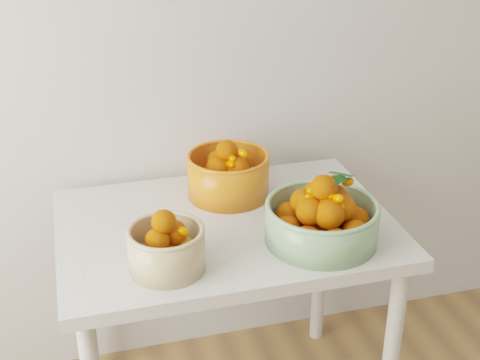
{
  "coord_description": "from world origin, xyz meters",
  "views": [
    {
      "loc": [
        -0.57,
        -0.09,
        1.75
      ],
      "look_at": [
        -0.12,
        1.54,
        0.92
      ],
      "focal_mm": 50.0,
      "sensor_mm": 36.0,
      "label": 1
    }
  ],
  "objects_px": {
    "table": "(226,250)",
    "bowl_orange": "(228,174)",
    "bowl_cream": "(166,247)",
    "bowl_green": "(322,218)"
  },
  "relations": [
    {
      "from": "table",
      "to": "bowl_cream",
      "type": "xyz_separation_m",
      "value": [
        -0.21,
        -0.2,
        0.16
      ]
    },
    {
      "from": "table",
      "to": "bowl_green",
      "type": "xyz_separation_m",
      "value": [
        0.24,
        -0.17,
        0.17
      ]
    },
    {
      "from": "bowl_green",
      "to": "table",
      "type": "bearing_deg",
      "value": 144.44
    },
    {
      "from": "bowl_orange",
      "to": "table",
      "type": "bearing_deg",
      "value": -107.07
    },
    {
      "from": "table",
      "to": "bowl_orange",
      "type": "distance_m",
      "value": 0.25
    },
    {
      "from": "bowl_green",
      "to": "bowl_orange",
      "type": "distance_m",
      "value": 0.39
    },
    {
      "from": "bowl_green",
      "to": "bowl_orange",
      "type": "relative_size",
      "value": 1.38
    },
    {
      "from": "table",
      "to": "bowl_cream",
      "type": "distance_m",
      "value": 0.33
    },
    {
      "from": "table",
      "to": "bowl_cream",
      "type": "height_order",
      "value": "bowl_cream"
    },
    {
      "from": "table",
      "to": "bowl_orange",
      "type": "relative_size",
      "value": 3.27
    }
  ]
}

